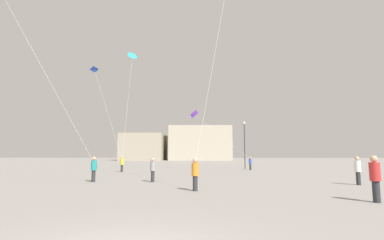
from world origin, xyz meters
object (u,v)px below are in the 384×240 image
(person_in_white, at_px, (358,169))
(person_in_yellow, at_px, (122,163))
(person_in_teal, at_px, (94,168))
(kite_cyan_diamond, at_px, (132,56))
(person_in_orange, at_px, (195,173))
(kite_cobalt_delta, at_px, (95,72))
(person_in_blue, at_px, (250,163))
(person_in_red, at_px, (375,177))
(building_centre_hall, at_px, (200,143))
(building_left_hall, at_px, (145,147))
(kite_violet_delta, at_px, (195,115))
(lamppost_east, at_px, (244,138))
(person_in_grey, at_px, (153,169))

(person_in_white, xyz_separation_m, person_in_yellow, (-18.43, 11.75, -0.04))
(person_in_teal, xyz_separation_m, kite_cyan_diamond, (-1.25, 13.31, 12.81))
(person_in_orange, relative_size, kite_cobalt_delta, 0.13)
(person_in_yellow, relative_size, person_in_teal, 0.98)
(person_in_blue, relative_size, person_in_red, 0.87)
(building_centre_hall, bearing_deg, person_in_red, -83.52)
(person_in_blue, distance_m, person_in_teal, 20.16)
(person_in_teal, bearing_deg, building_centre_hall, -114.54)
(person_in_blue, xyz_separation_m, building_left_hall, (-25.73, 56.64, 3.31))
(person_in_yellow, height_order, person_in_teal, person_in_teal)
(person_in_teal, height_order, kite_cyan_diamond, kite_cyan_diamond)
(person_in_orange, height_order, kite_violet_delta, kite_violet_delta)
(person_in_blue, height_order, building_centre_hall, building_centre_hall)
(person_in_blue, height_order, kite_cobalt_delta, kite_cobalt_delta)
(kite_cobalt_delta, bearing_deg, person_in_yellow, -51.99)
(person_in_yellow, height_order, building_centre_hall, building_centre_hall)
(person_in_white, relative_size, building_centre_hall, 0.09)
(person_in_red, height_order, person_in_teal, person_in_red)
(kite_violet_delta, height_order, lamppost_east, kite_violet_delta)
(building_centre_hall, bearing_deg, kite_violet_delta, -89.05)
(person_in_grey, bearing_deg, building_centre_hall, 1.39)
(person_in_orange, height_order, kite_cyan_diamond, kite_cyan_diamond)
(person_in_blue, relative_size, person_in_grey, 0.97)
(person_in_blue, xyz_separation_m, lamppost_east, (-0.23, 3.08, 3.17))
(lamppost_east, bearing_deg, building_left_hall, 115.46)
(person_in_red, bearing_deg, building_left_hall, 41.80)
(person_in_yellow, distance_m, lamppost_east, 16.35)
(person_in_yellow, relative_size, building_left_hall, 0.10)
(person_in_orange, relative_size, person_in_red, 0.92)
(person_in_blue, bearing_deg, person_in_red, 52.28)
(person_in_blue, xyz_separation_m, kite_cobalt_delta, (-21.53, 4.58, 12.95))
(building_centre_hall, bearing_deg, kite_cobalt_delta, -104.40)
(person_in_orange, relative_size, person_in_white, 0.96)
(person_in_grey, xyz_separation_m, person_in_red, (10.36, -7.64, 0.11))
(person_in_orange, relative_size, person_in_grey, 1.03)
(building_left_hall, height_order, lamppost_east, building_left_hall)
(person_in_orange, height_order, person_in_teal, person_in_teal)
(building_centre_hall, distance_m, lamppost_east, 55.78)
(person_in_white, xyz_separation_m, person_in_teal, (-17.07, 0.98, -0.02))
(person_in_yellow, xyz_separation_m, person_in_red, (15.77, -18.24, 0.08))
(person_in_blue, distance_m, person_in_red, 22.99)
(person_in_red, bearing_deg, person_in_grey, 76.49)
(person_in_orange, bearing_deg, person_in_yellow, 102.46)
(person_in_blue, distance_m, kite_cobalt_delta, 25.54)
(kite_cobalt_delta, height_order, kite_cyan_diamond, kite_cobalt_delta)
(person_in_red, xyz_separation_m, kite_violet_delta, (-8.29, 24.45, 6.00))
(person_in_white, height_order, kite_cobalt_delta, kite_cobalt_delta)
(person_in_yellow, distance_m, building_left_hall, 62.48)
(person_in_white, xyz_separation_m, kite_violet_delta, (-10.94, 17.95, 6.04))
(kite_violet_delta, height_order, building_left_hall, building_left_hall)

